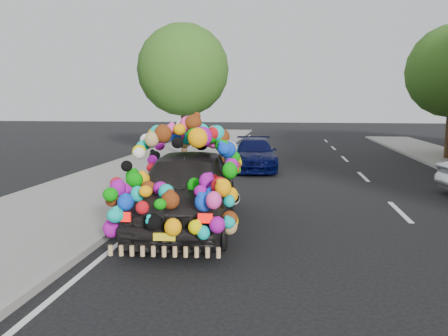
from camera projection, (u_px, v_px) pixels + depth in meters
The scene contains 7 objects.
ground at pixel (246, 207), 10.68m from camera, with size 100.00×100.00×0.00m, color black.
sidewalk at pixel (80, 199), 11.28m from camera, with size 4.00×60.00×0.12m, color gray.
kerb at pixel (153, 201), 11.00m from camera, with size 0.15×60.00×0.13m, color gray.
lane_markings at pixel (400, 212), 10.17m from camera, with size 6.00×50.00×0.01m, color silver, non-canonical shape.
tree_near_sidewalk at pixel (183, 70), 19.94m from camera, with size 4.20×4.20×6.13m.
plush_art_car at pixel (186, 171), 8.87m from camera, with size 2.59×4.97×2.22m.
navy_sedan at pixel (254, 154), 16.78m from camera, with size 1.65×4.05×1.18m, color #040832.
Camera 1 is at (0.96, -10.40, 2.49)m, focal length 35.00 mm.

